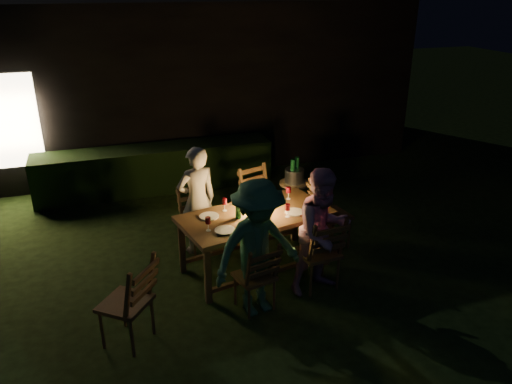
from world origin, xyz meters
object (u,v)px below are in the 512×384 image
object	(u,v)px
bottle_table	(238,208)
chair_end	(330,225)
person_opp_left	(258,249)
ice_bucket	(294,176)
person_opp_right	(323,232)
dining_table	(256,219)
chair_far_right	(261,215)
person_house_side	(197,200)
chair_near_left	(255,288)
chair_spare	(129,316)
chair_near_right	(318,265)
side_table	(294,187)
lantern	(257,200)
chair_far_left	(200,232)
bottle_bucket_b	(296,172)
bottle_bucket_a	(293,174)

from	to	relation	value
bottle_table	chair_end	bearing A→B (deg)	11.84
person_opp_left	ice_bucket	distance (m)	2.51
ice_bucket	person_opp_right	bearing A→B (deg)	-102.75
dining_table	chair_far_right	size ratio (longest dim) A/B	1.93
person_house_side	person_opp_right	size ratio (longest dim) A/B	0.97
bottle_table	chair_near_left	bearing A→B (deg)	-92.75
chair_end	ice_bucket	bearing A→B (deg)	179.99
chair_spare	ice_bucket	size ratio (longest dim) A/B	3.51
person_opp_left	chair_near_right	bearing A→B (deg)	3.11
chair_near_left	ice_bucket	bearing A→B (deg)	44.24
chair_far_right	person_opp_right	world-z (taller)	person_opp_right
side_table	chair_spare	bearing A→B (deg)	-141.15
chair_far_right	person_house_side	xyz separation A→B (m)	(-0.99, -0.16, 0.44)
chair_spare	lantern	world-z (taller)	lantern
dining_table	ice_bucket	size ratio (longest dim) A/B	6.89
chair_spare	lantern	xyz separation A→B (m)	(1.76, 1.05, 0.63)
chair_end	bottle_table	distance (m)	1.60
side_table	chair_far_right	bearing A→B (deg)	-150.87
chair_near_right	chair_far_right	bearing A→B (deg)	93.11
dining_table	person_opp_left	xyz separation A→B (m)	(-0.27, -0.89, 0.10)
dining_table	bottle_table	size ratio (longest dim) A/B	7.38
dining_table	chair_far_left	bearing A→B (deg)	120.35
person_opp_left	bottle_bucket_b	bearing A→B (deg)	45.97
person_house_side	ice_bucket	distance (m)	1.74
chair_spare	chair_far_right	bearing A→B (deg)	-9.56
bottle_table	bottle_bucket_a	xyz separation A→B (m)	(1.24, 1.25, -0.15)
person_house_side	bottle_bucket_a	distance (m)	1.68
dining_table	chair_far_right	xyz separation A→B (m)	(0.38, 0.87, -0.39)
person_house_side	side_table	bearing A→B (deg)	-174.02
person_house_side	ice_bucket	bearing A→B (deg)	-174.02
chair_near_right	chair_spare	distance (m)	2.34
dining_table	lantern	bearing A→B (deg)	45.00
chair_far_left	side_table	world-z (taller)	chair_far_left
bottle_bucket_a	chair_near_left	bearing A→B (deg)	-122.08
bottle_table	ice_bucket	xyz separation A→B (m)	(1.29, 1.29, -0.20)
person_opp_right	person_opp_left	size ratio (longest dim) A/B	0.97
person_house_side	bottle_bucket_a	xyz separation A→B (m)	(1.61, 0.49, 0.02)
chair_far_right	person_opp_right	distance (m)	1.66
chair_near_right	lantern	world-z (taller)	lantern
person_opp_left	lantern	xyz separation A→B (m)	(0.31, 0.95, 0.14)
chair_spare	ice_bucket	bearing A→B (deg)	-12.22
chair_far_left	chair_spare	world-z (taller)	chair_spare
side_table	ice_bucket	bearing A→B (deg)	-90.00
chair_far_left	bottle_bucket_a	world-z (taller)	chair_far_left
chair_near_right	person_opp_right	size ratio (longest dim) A/B	0.65
dining_table	bottle_bucket_a	xyz separation A→B (m)	(1.00, 1.20, 0.07)
chair_spare	bottle_bucket_b	bearing A→B (deg)	-12.22
person_house_side	chair_spare	bearing A→B (deg)	45.01
lantern	side_table	world-z (taller)	lantern
chair_spare	person_house_side	bearing A→B (deg)	5.74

